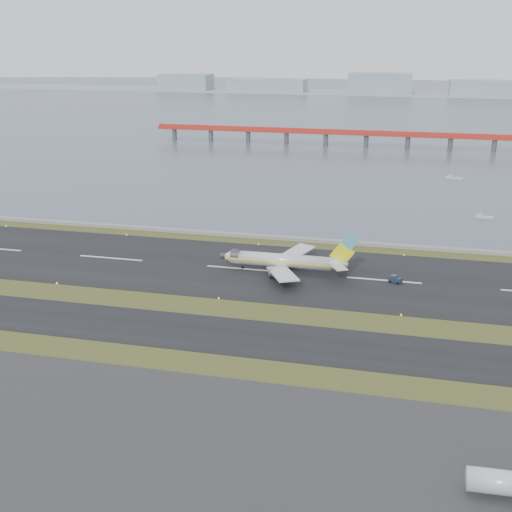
# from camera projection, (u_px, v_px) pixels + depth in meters

# --- Properties ---
(ground) EXTENTS (1000.00, 1000.00, 0.00)m
(ground) POSITION_uv_depth(u_px,v_px,m) (210.00, 311.00, 154.62)
(ground) COLOR #2F4217
(ground) RESTS_ON ground
(apron_strip) EXTENTS (1000.00, 50.00, 0.10)m
(apron_strip) POSITION_uv_depth(u_px,v_px,m) (110.00, 445.00, 104.00)
(apron_strip) COLOR #323235
(apron_strip) RESTS_ON ground
(taxiway_strip) EXTENTS (1000.00, 18.00, 0.10)m
(taxiway_strip) POSITION_uv_depth(u_px,v_px,m) (194.00, 332.00, 143.56)
(taxiway_strip) COLOR black
(taxiway_strip) RESTS_ON ground
(runway_strip) EXTENTS (1000.00, 45.00, 0.10)m
(runway_strip) POSITION_uv_depth(u_px,v_px,m) (241.00, 269.00, 182.20)
(runway_strip) COLOR black
(runway_strip) RESTS_ON ground
(seawall) EXTENTS (1000.00, 2.50, 1.00)m
(seawall) POSITION_uv_depth(u_px,v_px,m) (264.00, 237.00, 209.66)
(seawall) COLOR gray
(seawall) RESTS_ON ground
(bay_water) EXTENTS (1400.00, 800.00, 1.30)m
(bay_water) POSITION_uv_depth(u_px,v_px,m) (360.00, 108.00, 577.86)
(bay_water) COLOR #4A596A
(bay_water) RESTS_ON ground
(red_pier) EXTENTS (260.00, 5.00, 10.20)m
(red_pier) POSITION_uv_depth(u_px,v_px,m) (367.00, 134.00, 377.95)
(red_pier) COLOR red
(red_pier) RESTS_ON ground
(far_shoreline) EXTENTS (1400.00, 80.00, 60.50)m
(far_shoreline) POSITION_uv_depth(u_px,v_px,m) (383.00, 88.00, 720.16)
(far_shoreline) COLOR #93A4AE
(far_shoreline) RESTS_ON ground
(airliner) EXTENTS (38.52, 32.89, 12.80)m
(airliner) POSITION_uv_depth(u_px,v_px,m) (286.00, 261.00, 178.40)
(airliner) COLOR silver
(airliner) RESTS_ON ground
(pushback_tug) EXTENTS (3.77, 2.95, 2.12)m
(pushback_tug) POSITION_uv_depth(u_px,v_px,m) (395.00, 279.00, 171.73)
(pushback_tug) COLOR #16273D
(pushback_tug) RESTS_ON ground
(workboat_near) EXTENTS (6.56, 2.91, 1.54)m
(workboat_near) POSITION_uv_depth(u_px,v_px,m) (483.00, 217.00, 232.42)
(workboat_near) COLOR #B4B4B8
(workboat_near) RESTS_ON ground
(workboat_far) EXTENTS (7.95, 3.87, 1.85)m
(workboat_far) POSITION_uv_depth(u_px,v_px,m) (454.00, 178.00, 294.83)
(workboat_far) COLOR #B4B4B8
(workboat_far) RESTS_ON ground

